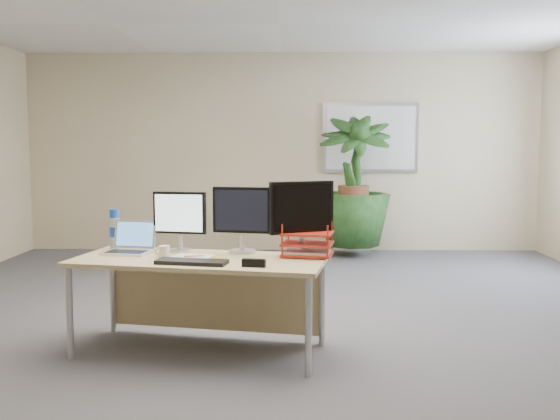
{
  "coord_description": "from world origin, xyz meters",
  "views": [
    {
      "loc": [
        0.14,
        -4.58,
        1.44
      ],
      "look_at": [
        0.04,
        0.35,
        0.93
      ],
      "focal_mm": 40.0,
      "sensor_mm": 36.0,
      "label": 1
    }
  ],
  "objects_px": {
    "floor_plant": "(353,199)",
    "laptop": "(131,245)",
    "desk": "(204,275)",
    "monitor_left": "(180,217)",
    "monitor_right": "(242,215)"
  },
  "relations": [
    {
      "from": "desk",
      "to": "laptop",
      "type": "distance_m",
      "value": 0.6
    },
    {
      "from": "monitor_left",
      "to": "laptop",
      "type": "height_order",
      "value": "monitor_left"
    },
    {
      "from": "desk",
      "to": "floor_plant",
      "type": "xyz_separation_m",
      "value": [
        1.42,
        3.72,
        0.22
      ]
    },
    {
      "from": "monitor_left",
      "to": "monitor_right",
      "type": "relative_size",
      "value": 0.92
    },
    {
      "from": "monitor_left",
      "to": "monitor_right",
      "type": "bearing_deg",
      "value": -4.66
    },
    {
      "from": "floor_plant",
      "to": "laptop",
      "type": "distance_m",
      "value": 4.1
    },
    {
      "from": "desk",
      "to": "floor_plant",
      "type": "bearing_deg",
      "value": 69.13
    },
    {
      "from": "monitor_left",
      "to": "laptop",
      "type": "xyz_separation_m",
      "value": [
        -0.36,
        -0.04,
        -0.19
      ]
    },
    {
      "from": "desk",
      "to": "laptop",
      "type": "xyz_separation_m",
      "value": [
        -0.55,
        0.13,
        0.2
      ]
    },
    {
      "from": "monitor_right",
      "to": "laptop",
      "type": "bearing_deg",
      "value": -179.65
    },
    {
      "from": "desk",
      "to": "monitor_right",
      "type": "bearing_deg",
      "value": 27.13
    },
    {
      "from": "floor_plant",
      "to": "laptop",
      "type": "height_order",
      "value": "floor_plant"
    },
    {
      "from": "desk",
      "to": "floor_plant",
      "type": "height_order",
      "value": "floor_plant"
    },
    {
      "from": "monitor_left",
      "to": "monitor_right",
      "type": "xyz_separation_m",
      "value": [
        0.46,
        -0.04,
        0.02
      ]
    },
    {
      "from": "desk",
      "to": "laptop",
      "type": "bearing_deg",
      "value": 166.8
    }
  ]
}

